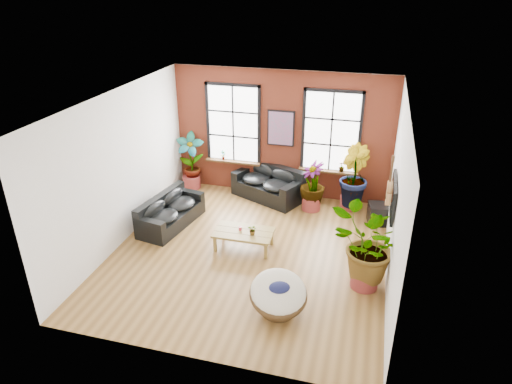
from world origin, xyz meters
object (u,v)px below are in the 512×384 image
Objects in this scene: sofa_back at (269,184)px; coffee_table at (244,233)px; papasan_chair at (278,294)px; sofa_left at (169,212)px.

sofa_back reaches higher than coffee_table.
sofa_back is 4.86m from papasan_chair.
sofa_left is at bearing 164.28° from coffee_table.
coffee_table is 2.32m from papasan_chair.
coffee_table is (0.06, -2.72, -0.02)m from sofa_back.
coffee_table is 0.96× the size of papasan_chair.
sofa_left is 4.18m from papasan_chair.
sofa_back is at bearing 82.88° from papasan_chair.
sofa_left is at bearing -108.67° from sofa_back.
sofa_left is 1.52× the size of coffee_table.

